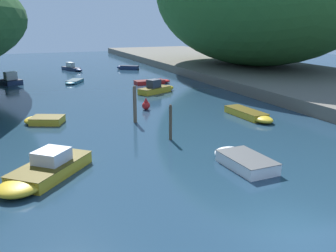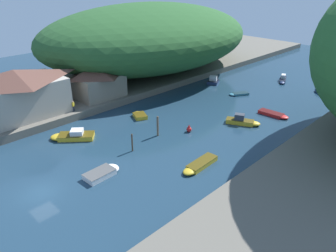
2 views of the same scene
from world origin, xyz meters
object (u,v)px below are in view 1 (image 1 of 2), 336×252
(boat_yellow_tender, at_px, (251,115))
(boat_cabin_cruiser, at_px, (10,80))
(boat_moored_right, at_px, (73,68))
(boat_far_upstream, at_px, (43,120))
(boat_open_rowboat, at_px, (241,159))
(boat_far_right_bank, at_px, (74,82))
(boat_navy_launch, at_px, (44,171))
(boat_mid_channel, at_px, (154,82))
(boat_white_cruiser, at_px, (157,88))
(channel_buoy_near, at_px, (146,105))
(boat_red_skiff, at_px, (127,68))

(boat_yellow_tender, height_order, boat_cabin_cruiser, boat_cabin_cruiser)
(boat_moored_right, distance_m, boat_far_upstream, 34.52)
(boat_open_rowboat, distance_m, boat_far_right_bank, 34.00)
(boat_open_rowboat, xyz_separation_m, boat_navy_launch, (-10.62, 2.13, 0.10))
(boat_far_upstream, bearing_deg, boat_far_right_bank, 8.49)
(boat_mid_channel, height_order, boat_navy_launch, boat_navy_launch)
(boat_white_cruiser, height_order, boat_moored_right, boat_white_cruiser)
(boat_open_rowboat, relative_size, boat_navy_launch, 0.74)
(boat_far_right_bank, bearing_deg, boat_open_rowboat, 126.56)
(boat_mid_channel, relative_size, channel_buoy_near, 4.37)
(boat_yellow_tender, relative_size, boat_red_skiff, 1.48)
(boat_moored_right, xyz_separation_m, channel_buoy_near, (2.11, -32.21, 0.04))
(boat_open_rowboat, bearing_deg, boat_cabin_cruiser, 106.33)
(boat_yellow_tender, distance_m, boat_open_rowboat, 11.15)
(boat_mid_channel, height_order, channel_buoy_near, channel_buoy_near)
(channel_buoy_near, bearing_deg, boat_open_rowboat, -87.95)
(boat_white_cruiser, xyz_separation_m, boat_navy_launch, (-14.13, -21.00, -0.05))
(boat_far_upstream, distance_m, channel_buoy_near, 9.43)
(boat_cabin_cruiser, xyz_separation_m, boat_far_right_bank, (7.88, -2.52, -0.29))
(boat_far_upstream, bearing_deg, boat_red_skiff, -3.35)
(boat_mid_channel, height_order, boat_yellow_tender, boat_yellow_tender)
(boat_cabin_cruiser, bearing_deg, boat_mid_channel, -45.58)
(boat_open_rowboat, height_order, boat_moored_right, boat_moored_right)
(boat_far_upstream, bearing_deg, boat_white_cruiser, -31.44)
(boat_mid_channel, distance_m, channel_buoy_near, 15.31)
(boat_navy_launch, bearing_deg, boat_red_skiff, -69.85)
(boat_red_skiff, bearing_deg, boat_open_rowboat, -152.49)
(boat_yellow_tender, bearing_deg, boat_open_rowboat, 50.29)
(boat_far_right_bank, distance_m, boat_far_upstream, 20.65)
(boat_moored_right, height_order, boat_far_right_bank, boat_moored_right)
(boat_red_skiff, relative_size, boat_far_upstream, 1.08)
(boat_moored_right, relative_size, boat_navy_launch, 0.89)
(boat_white_cruiser, bearing_deg, boat_cabin_cruiser, -156.14)
(boat_white_cruiser, xyz_separation_m, boat_far_upstream, (-13.36, -9.39, -0.20))
(boat_far_upstream, bearing_deg, boat_open_rowboat, -120.93)
(boat_red_skiff, bearing_deg, boat_white_cruiser, -151.63)
(boat_red_skiff, height_order, channel_buoy_near, channel_buoy_near)
(boat_open_rowboat, height_order, boat_navy_launch, boat_navy_launch)
(boat_cabin_cruiser, relative_size, boat_navy_launch, 0.66)
(boat_navy_launch, height_order, channel_buoy_near, boat_navy_launch)
(boat_moored_right, bearing_deg, channel_buoy_near, 69.46)
(boat_white_cruiser, bearing_deg, boat_mid_channel, 137.33)
(boat_open_rowboat, xyz_separation_m, boat_far_right_bank, (-4.51, 33.70, -0.13))
(boat_mid_channel, distance_m, boat_red_skiff, 16.16)
(boat_open_rowboat, xyz_separation_m, boat_red_skiff, (6.24, 45.57, 0.00))
(boat_cabin_cruiser, bearing_deg, boat_white_cruiser, -64.07)
(boat_open_rowboat, bearing_deg, boat_navy_launch, 166.09)
(boat_white_cruiser, distance_m, boat_navy_launch, 25.31)
(boat_navy_launch, bearing_deg, boat_far_right_bank, -59.59)
(boat_mid_channel, relative_size, boat_red_skiff, 1.31)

